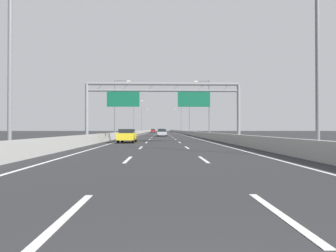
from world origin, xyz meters
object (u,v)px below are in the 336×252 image
at_px(streetlamp_right_mid, 208,105).
at_px(black_car, 161,131).
at_px(blue_car, 153,131).
at_px(red_car, 153,131).
at_px(streetlamp_right_near, 313,51).
at_px(streetlamp_right_distant, 181,119).
at_px(streetlamp_left_near, 15,49).
at_px(streetlamp_left_mid, 117,105).
at_px(streetlamp_left_far, 135,115).
at_px(streetlamp_right_far, 189,115).
at_px(yellow_car, 127,136).
at_px(silver_car, 162,133).
at_px(sign_gantry, 162,97).
at_px(streetlamp_left_distant, 142,119).

relative_size(streetlamp_right_mid, black_car, 2.30).
relative_size(blue_car, red_car, 0.93).
xyz_separation_m(streetlamp_right_near, streetlamp_right_mid, (0.00, 33.29, 0.00)).
height_order(streetlamp_right_distant, black_car, streetlamp_right_distant).
bearing_deg(streetlamp_left_near, streetlamp_left_mid, 90.00).
bearing_deg(streetlamp_left_far, streetlamp_left_near, -90.00).
distance_m(streetlamp_left_far, red_car, 47.06).
bearing_deg(streetlamp_left_mid, red_car, 87.32).
height_order(streetlamp_right_near, blue_car, streetlamp_right_near).
height_order(streetlamp_left_mid, red_car, streetlamp_left_mid).
relative_size(streetlamp_right_far, blue_car, 2.28).
relative_size(yellow_car, blue_car, 1.05).
distance_m(streetlamp_left_near, silver_car, 45.02).
bearing_deg(blue_car, streetlamp_right_near, -84.65).
distance_m(sign_gantry, streetlamp_right_distant, 84.06).
relative_size(streetlamp_left_far, black_car, 2.30).
relative_size(sign_gantry, streetlamp_left_near, 1.72).
distance_m(yellow_car, black_car, 61.13).
bearing_deg(yellow_car, streetlamp_left_distant, 92.50).
distance_m(streetlamp_right_distant, silver_car, 56.42).
distance_m(streetlamp_right_mid, streetlamp_left_distant, 68.24).
bearing_deg(red_car, yellow_car, -90.08).
bearing_deg(yellow_car, streetlamp_right_far, 77.16).
relative_size(sign_gantry, streetlamp_left_mid, 1.72).
relative_size(streetlamp_right_near, streetlamp_right_far, 1.00).
bearing_deg(streetlamp_right_far, silver_car, -108.44).
bearing_deg(sign_gantry, streetlamp_right_distant, 84.83).
bearing_deg(streetlamp_left_near, blue_car, 88.22).
height_order(streetlamp_right_far, streetlamp_right_distant, same).
distance_m(sign_gantry, blue_car, 103.70).
distance_m(streetlamp_right_far, silver_car, 24.10).
bearing_deg(streetlamp_right_distant, red_car, 129.87).
distance_m(streetlamp_right_near, blue_car, 120.33).
height_order(streetlamp_left_near, streetlamp_left_far, same).
relative_size(streetlamp_left_near, silver_car, 2.11).
xyz_separation_m(streetlamp_left_near, streetlamp_right_distant, (14.93, 99.88, 0.00)).
relative_size(streetlamp_left_near, streetlamp_right_mid, 1.00).
xyz_separation_m(silver_car, yellow_car, (-3.83, -27.19, 0.02)).
height_order(streetlamp_right_distant, silver_car, streetlamp_right_distant).
bearing_deg(blue_car, sign_gantry, -87.99).
xyz_separation_m(streetlamp_right_mid, yellow_car, (-11.31, -16.33, -4.64)).
relative_size(streetlamp_right_distant, black_car, 2.30).
distance_m(sign_gantry, silver_car, 28.29).
bearing_deg(streetlamp_right_mid, streetlamp_left_near, -114.16).
bearing_deg(streetlamp_left_near, streetlamp_right_mid, 65.84).
xyz_separation_m(silver_car, red_car, (-3.70, 69.11, 0.02)).
bearing_deg(streetlamp_left_near, streetlamp_right_far, 77.36).
distance_m(streetlamp_left_far, yellow_car, 49.97).
xyz_separation_m(yellow_car, red_car, (0.13, 96.30, 0.00)).
xyz_separation_m(streetlamp_right_mid, streetlamp_left_far, (-14.93, 33.29, 0.00)).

